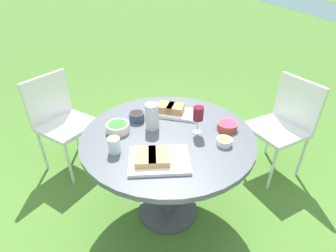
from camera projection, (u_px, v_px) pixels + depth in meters
ground_plane at (168, 209)px, 2.13m from camera, size 40.00×40.00×0.00m
dining_table at (168, 148)px, 1.81m from camera, size 1.15×1.15×0.74m
chair_near_left at (284, 121)px, 2.32m from camera, size 0.56×0.55×0.89m
chair_near_right at (60, 116)px, 2.38m from camera, size 0.61×0.60×0.89m
water_pitcher at (152, 116)px, 1.76m from camera, size 0.10×0.09×0.18m
wine_glass at (198, 115)px, 1.68m from camera, size 0.07×0.07×0.19m
platter_bread_main at (156, 159)px, 1.48m from camera, size 0.28×0.36×0.06m
platter_charcuterie at (173, 110)px, 1.96m from camera, size 0.30×0.38×0.07m
bowl_fries at (224, 141)px, 1.63m from camera, size 0.10×0.10×0.04m
bowl_salad at (118, 127)px, 1.75m from camera, size 0.16×0.16×0.06m
bowl_olives at (137, 116)px, 1.87m from camera, size 0.11×0.11×0.06m
bowl_dip_red at (227, 126)px, 1.78m from camera, size 0.14×0.14×0.05m
cup_water_near at (114, 145)px, 1.55m from camera, size 0.07×0.07×0.10m
handbag at (218, 127)px, 2.98m from camera, size 0.30×0.14×0.37m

